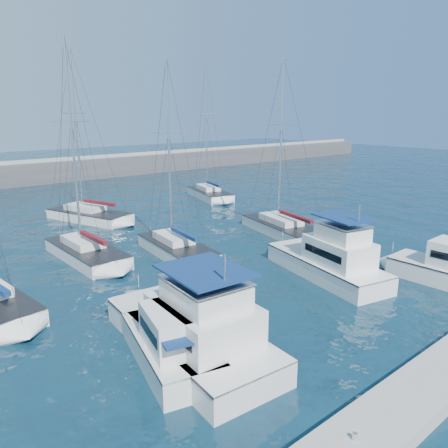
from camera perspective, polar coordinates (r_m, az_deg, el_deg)
ground at (r=27.34m, az=6.66°, el=-8.24°), size 220.00×220.00×0.00m
breakwater at (r=72.23m, az=-24.90°, el=5.63°), size 160.00×6.00×4.45m
dock_cleat_near_port at (r=15.63m, az=16.72°, el=-25.04°), size 0.16×0.16×0.25m
motor_yacht_port_outer at (r=19.29m, az=-6.75°, el=-15.39°), size 4.19×6.68×3.20m
motor_yacht_port_inner at (r=19.88m, az=-3.87°, el=-13.73°), size 4.78×10.08×4.69m
motor_yacht_stbd_inner at (r=29.11m, az=13.76°, el=-4.75°), size 5.03×9.54×4.69m
motor_yacht_stbd_outer at (r=30.83m, az=27.09°, el=-5.26°), size 2.81×6.26×3.20m
sailboat_mid_b at (r=33.54m, az=-17.54°, el=-3.53°), size 3.22×8.47×15.80m
sailboat_mid_c at (r=33.10m, az=-6.22°, el=-3.17°), size 3.90×8.36×14.54m
sailboat_mid_d at (r=38.73m, az=7.86°, el=-0.62°), size 5.21×10.10×15.16m
sailboat_back_b at (r=45.36m, az=-17.19°, el=1.12°), size 6.00×9.53×16.64m
sailboat_back_c at (r=54.70m, az=-1.91°, el=3.98°), size 5.14×8.77×16.44m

